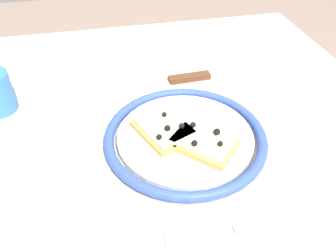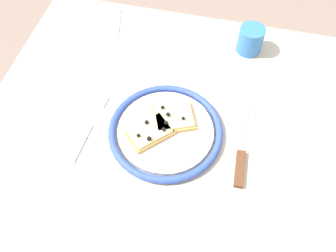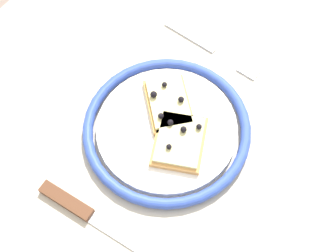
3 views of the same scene
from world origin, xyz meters
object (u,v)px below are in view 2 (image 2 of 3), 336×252
object	(u,v)px
fork	(90,127)
cup	(250,40)
pizza_slice_near	(149,132)
plate	(166,131)
knife	(241,156)
napkin	(96,22)
dining_table	(171,150)
pizza_slice_far	(172,117)

from	to	relation	value
fork	cup	bearing A→B (deg)	45.33
pizza_slice_near	cup	world-z (taller)	cup
plate	knife	world-z (taller)	plate
knife	napkin	bearing A→B (deg)	143.49
dining_table	fork	bearing A→B (deg)	-170.40
fork	cup	size ratio (longest dim) A/B	2.68
pizza_slice_near	pizza_slice_far	xyz separation A→B (m)	(0.04, 0.05, -0.00)
pizza_slice_far	knife	bearing A→B (deg)	-18.13
dining_table	pizza_slice_far	world-z (taller)	pizza_slice_far
napkin	pizza_slice_far	bearing A→B (deg)	-44.35
dining_table	pizza_slice_near	world-z (taller)	pizza_slice_near
knife	pizza_slice_near	bearing A→B (deg)	178.78
knife	plate	bearing A→B (deg)	172.47
plate	napkin	xyz separation A→B (m)	(-0.29, 0.33, -0.01)
pizza_slice_near	napkin	xyz separation A→B (m)	(-0.26, 0.35, -0.02)
cup	pizza_slice_far	bearing A→B (deg)	-117.85
pizza_slice_far	fork	size ratio (longest dim) A/B	0.59
pizza_slice_near	pizza_slice_far	bearing A→B (deg)	50.87
plate	knife	size ratio (longest dim) A/B	1.14
knife	fork	distance (m)	0.37
dining_table	knife	world-z (taller)	knife
pizza_slice_near	napkin	size ratio (longest dim) A/B	0.83
knife	cup	xyz separation A→B (m)	(-0.02, 0.35, 0.03)
pizza_slice_far	knife	xyz separation A→B (m)	(0.17, -0.06, -0.02)
dining_table	plate	distance (m)	0.10
dining_table	napkin	xyz separation A→B (m)	(-0.31, 0.32, 0.09)
pizza_slice_far	fork	bearing A→B (deg)	-162.79
knife	cup	size ratio (longest dim) A/B	3.20
dining_table	knife	bearing A→B (deg)	-10.29
pizza_slice_far	cup	bearing A→B (deg)	62.15
cup	napkin	size ratio (longest dim) A/B	0.52
plate	pizza_slice_near	world-z (taller)	pizza_slice_near
dining_table	pizza_slice_far	size ratio (longest dim) A/B	7.89
dining_table	pizza_slice_near	bearing A→B (deg)	-150.84
pizza_slice_near	napkin	world-z (taller)	pizza_slice_near
pizza_slice_near	pizza_slice_far	distance (m)	0.07
plate	fork	size ratio (longest dim) A/B	1.35
pizza_slice_near	cup	distance (m)	0.39
knife	fork	xyz separation A→B (m)	(-0.37, -0.00, -0.00)
dining_table	fork	world-z (taller)	fork
dining_table	knife	distance (m)	0.20
plate	fork	bearing A→B (deg)	-171.75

